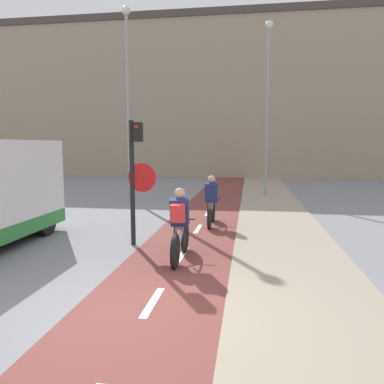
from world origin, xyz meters
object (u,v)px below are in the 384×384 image
object	(u,v)px
traffic_light_pole	(136,168)
street_lamp_far	(128,87)
street_lamp_sidewalk	(268,93)
cyclist_near	(180,227)
cyclist_far	(211,203)

from	to	relation	value
traffic_light_pole	street_lamp_far	world-z (taller)	street_lamp_far
street_lamp_sidewalk	cyclist_near	xyz separation A→B (m)	(-2.11, -10.15, -3.95)
cyclist_near	street_lamp_sidewalk	bearing A→B (deg)	78.24
street_lamp_far	cyclist_near	bearing A→B (deg)	-65.50
traffic_light_pole	cyclist_far	distance (m)	3.07
street_lamp_far	cyclist_near	distance (m)	9.87
street_lamp_sidewalk	cyclist_far	xyz separation A→B (m)	(-1.82, -6.70, -4.00)
street_lamp_sidewalk	cyclist_far	bearing A→B (deg)	-105.21
cyclist_far	street_lamp_sidewalk	bearing A→B (deg)	74.79
traffic_light_pole	street_lamp_sidewalk	bearing A→B (deg)	69.79
street_lamp_sidewalk	traffic_light_pole	bearing A→B (deg)	-110.21
traffic_light_pole	street_lamp_sidewalk	world-z (taller)	street_lamp_sidewalk
traffic_light_pole	street_lamp_sidewalk	size ratio (longest dim) A/B	0.38
traffic_light_pole	street_lamp_far	size ratio (longest dim) A/B	0.36
cyclist_near	cyclist_far	distance (m)	3.47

